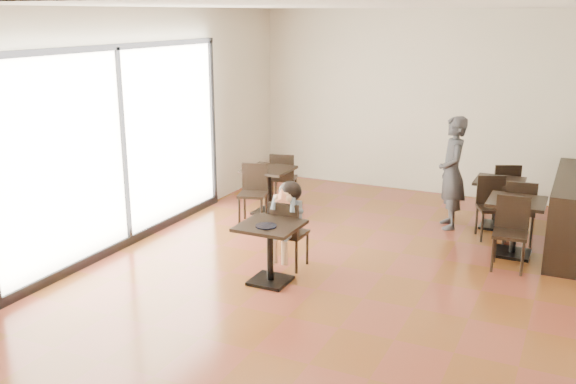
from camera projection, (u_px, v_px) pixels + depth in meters
The scene contains 22 objects.
floor at pixel (340, 266), 8.19m from camera, with size 6.00×8.00×0.01m, color brown.
ceiling at pixel (346, 6), 7.33m from camera, with size 6.00×8.00×0.01m, color silver.
wall_back at pixel (423, 103), 11.24m from camera, with size 6.00×0.01×3.20m, color beige.
wall_front at pixel (132, 250), 4.28m from camera, with size 6.00×0.01×3.20m, color beige.
wall_left at pixel (142, 125), 8.99m from camera, with size 0.01×8.00×3.20m, color beige.
storefront_window at pixel (121, 146), 8.60m from camera, with size 0.04×4.50×2.60m, color white.
child_table at pixel (270, 253), 7.61m from camera, with size 0.70×0.70×0.74m, color black, non-canonical shape.
child_chair at pixel (290, 234), 8.07m from camera, with size 0.40×0.40×0.88m, color black, non-canonical shape.
child at pixel (290, 225), 8.04m from camera, with size 0.40×0.56×1.11m, color slate, non-canonical shape.
plate at pixel (266, 226), 7.42m from camera, with size 0.25×0.25×0.01m, color black.
pizza_slice at pixel (283, 198), 7.77m from camera, with size 0.26×0.20×0.06m, color #DFB07F, non-canonical shape.
adult_patron at pixel (452, 173), 9.47m from camera, with size 0.61×0.40×1.68m, color #333337.
cafe_table_mid at pixel (514, 228), 8.49m from camera, with size 0.72×0.72×0.76m, color black, non-canonical shape.
cafe_table_left at pixel (269, 191), 10.27m from camera, with size 0.71×0.71×0.75m, color black, non-canonical shape.
cafe_table_back at pixel (498, 204), 9.59m from camera, with size 0.70×0.70×0.73m, color black, non-canonical shape.
chair_mid_a at pixel (520, 211), 8.95m from camera, with size 0.41×0.41×0.92m, color black, non-canonical shape.
chair_mid_b at pixel (510, 235), 7.99m from camera, with size 0.41×0.41×0.92m, color black, non-canonical shape.
chair_left_a at pixel (284, 178), 10.73m from camera, with size 0.40×0.40×0.90m, color black, non-canonical shape.
chair_left_b at pixel (253, 195), 9.77m from camera, with size 0.40×0.40×0.90m, color black, non-canonical shape.
chair_back_a at pixel (503, 190), 10.05m from camera, with size 0.40×0.40×0.88m, color black, non-canonical shape.
chair_back_b at pixel (493, 209), 9.10m from camera, with size 0.40×0.40×0.88m, color black, non-canonical shape.
service_counter at pixel (575, 213), 8.71m from camera, with size 0.60×2.40×1.00m, color black.
Camera 1 is at (2.66, -7.18, 3.13)m, focal length 40.00 mm.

